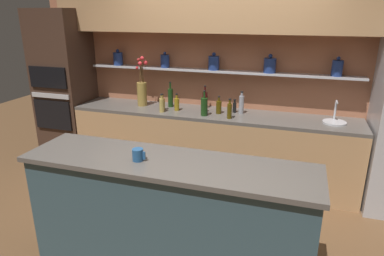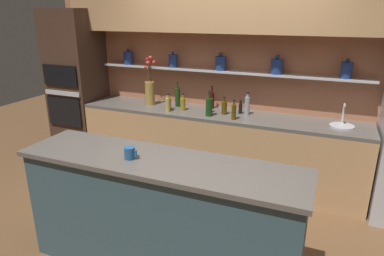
{
  "view_description": "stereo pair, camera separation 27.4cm",
  "coord_description": "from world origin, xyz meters",
  "px_view_note": "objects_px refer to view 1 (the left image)",
  "views": [
    {
      "loc": [
        0.93,
        -2.78,
        2.12
      ],
      "look_at": [
        -0.08,
        0.36,
        1.0
      ],
      "focal_mm": 32.0,
      "sensor_mm": 36.0,
      "label": 1
    },
    {
      "loc": [
        1.18,
        -2.68,
        2.12
      ],
      "look_at": [
        -0.08,
        0.36,
        1.0
      ],
      "focal_mm": 32.0,
      "sensor_mm": 36.0,
      "label": 2
    }
  ],
  "objects_px": {
    "bottle_spirit_5": "(162,105)",
    "bottle_wine_1": "(204,106)",
    "sink_fixture": "(335,121)",
    "bottle_oil_8": "(219,107)",
    "flower_vase": "(142,90)",
    "bottle_wine_6": "(170,97)",
    "bottle_oil_0": "(230,110)",
    "bottle_wine_9": "(205,100)",
    "bottle_spirit_4": "(241,104)",
    "bottle_sauce_2": "(205,107)",
    "oven_tower": "(65,89)",
    "bottle_oil_7": "(163,104)",
    "coffee_mug": "(138,155)",
    "bottle_sauce_3": "(235,107)",
    "bottle_oil_10": "(177,104)"
  },
  "relations": [
    {
      "from": "bottle_wine_6",
      "to": "coffee_mug",
      "type": "xyz_separation_m",
      "value": [
        0.47,
        -1.92,
        0.02
      ]
    },
    {
      "from": "bottle_wine_1",
      "to": "bottle_oil_10",
      "type": "distance_m",
      "value": 0.41
    },
    {
      "from": "bottle_oil_0",
      "to": "bottle_sauce_3",
      "type": "bearing_deg",
      "value": 88.47
    },
    {
      "from": "bottle_oil_7",
      "to": "coffee_mug",
      "type": "bearing_deg",
      "value": -73.53
    },
    {
      "from": "flower_vase",
      "to": "bottle_sauce_2",
      "type": "xyz_separation_m",
      "value": [
        0.89,
        -0.05,
        -0.14
      ]
    },
    {
      "from": "sink_fixture",
      "to": "coffee_mug",
      "type": "bearing_deg",
      "value": -130.5
    },
    {
      "from": "bottle_sauce_3",
      "to": "bottle_spirit_5",
      "type": "relative_size",
      "value": 0.74
    },
    {
      "from": "bottle_sauce_2",
      "to": "bottle_sauce_3",
      "type": "relative_size",
      "value": 0.96
    },
    {
      "from": "sink_fixture",
      "to": "bottle_oil_8",
      "type": "xyz_separation_m",
      "value": [
        -1.35,
        -0.03,
        0.06
      ]
    },
    {
      "from": "bottle_sauce_2",
      "to": "bottle_wine_9",
      "type": "xyz_separation_m",
      "value": [
        -0.05,
        0.19,
        0.04
      ]
    },
    {
      "from": "flower_vase",
      "to": "bottle_oil_8",
      "type": "relative_size",
      "value": 2.98
    },
    {
      "from": "sink_fixture",
      "to": "oven_tower",
      "type": "bearing_deg",
      "value": -179.8
    },
    {
      "from": "coffee_mug",
      "to": "flower_vase",
      "type": "bearing_deg",
      "value": 114.75
    },
    {
      "from": "bottle_oil_10",
      "to": "coffee_mug",
      "type": "relative_size",
      "value": 2.07
    },
    {
      "from": "bottle_sauce_3",
      "to": "bottle_oil_8",
      "type": "distance_m",
      "value": 0.21
    },
    {
      "from": "flower_vase",
      "to": "bottle_wine_6",
      "type": "relative_size",
      "value": 1.97
    },
    {
      "from": "bottle_wine_1",
      "to": "bottle_oil_7",
      "type": "height_order",
      "value": "bottle_wine_1"
    },
    {
      "from": "bottle_spirit_4",
      "to": "bottle_wine_9",
      "type": "height_order",
      "value": "bottle_wine_9"
    },
    {
      "from": "bottle_oil_0",
      "to": "bottle_wine_9",
      "type": "relative_size",
      "value": 0.8
    },
    {
      "from": "bottle_sauce_2",
      "to": "bottle_oil_8",
      "type": "distance_m",
      "value": 0.19
    },
    {
      "from": "sink_fixture",
      "to": "bottle_wine_6",
      "type": "height_order",
      "value": "bottle_wine_6"
    },
    {
      "from": "bottle_spirit_5",
      "to": "bottle_wine_1",
      "type": "bearing_deg",
      "value": 1.68
    },
    {
      "from": "oven_tower",
      "to": "bottle_oil_8",
      "type": "height_order",
      "value": "oven_tower"
    },
    {
      "from": "bottle_wine_1",
      "to": "oven_tower",
      "type": "bearing_deg",
      "value": 175.79
    },
    {
      "from": "oven_tower",
      "to": "bottle_oil_0",
      "type": "xyz_separation_m",
      "value": [
        2.43,
        -0.18,
        -0.07
      ]
    },
    {
      "from": "sink_fixture",
      "to": "bottle_wine_6",
      "type": "xyz_separation_m",
      "value": [
        -2.03,
        0.09,
        0.1
      ]
    },
    {
      "from": "bottle_sauce_3",
      "to": "bottle_spirit_4",
      "type": "distance_m",
      "value": 0.1
    },
    {
      "from": "bottle_oil_10",
      "to": "bottle_wine_1",
      "type": "bearing_deg",
      "value": -15.81
    },
    {
      "from": "bottle_spirit_4",
      "to": "bottle_oil_8",
      "type": "xyz_separation_m",
      "value": [
        -0.27,
        -0.08,
        -0.03
      ]
    },
    {
      "from": "flower_vase",
      "to": "bottle_wine_6",
      "type": "distance_m",
      "value": 0.4
    },
    {
      "from": "bottle_oil_7",
      "to": "coffee_mug",
      "type": "xyz_separation_m",
      "value": [
        0.51,
        -1.73,
        0.06
      ]
    },
    {
      "from": "sink_fixture",
      "to": "bottle_wine_1",
      "type": "xyz_separation_m",
      "value": [
        -1.5,
        -0.17,
        0.09
      ]
    },
    {
      "from": "bottle_sauce_3",
      "to": "coffee_mug",
      "type": "distance_m",
      "value": 1.95
    },
    {
      "from": "oven_tower",
      "to": "bottle_oil_7",
      "type": "xyz_separation_m",
      "value": [
        1.53,
        -0.08,
        -0.08
      ]
    },
    {
      "from": "bottle_wine_1",
      "to": "bottle_wine_9",
      "type": "bearing_deg",
      "value": 104.27
    },
    {
      "from": "bottle_sauce_2",
      "to": "bottle_oil_7",
      "type": "bearing_deg",
      "value": -171.63
    },
    {
      "from": "bottle_oil_0",
      "to": "bottle_wine_9",
      "type": "distance_m",
      "value": 0.55
    },
    {
      "from": "bottle_oil_0",
      "to": "oven_tower",
      "type": "bearing_deg",
      "value": 175.71
    },
    {
      "from": "bottle_spirit_4",
      "to": "bottle_oil_7",
      "type": "distance_m",
      "value": 1.0
    },
    {
      "from": "flower_vase",
      "to": "bottle_spirit_4",
      "type": "height_order",
      "value": "flower_vase"
    },
    {
      "from": "bottle_wine_9",
      "to": "bottle_oil_10",
      "type": "distance_m",
      "value": 0.39
    },
    {
      "from": "bottle_spirit_4",
      "to": "coffee_mug",
      "type": "xyz_separation_m",
      "value": [
        -0.48,
        -1.88,
        0.03
      ]
    },
    {
      "from": "coffee_mug",
      "to": "bottle_oil_8",
      "type": "bearing_deg",
      "value": 83.26
    },
    {
      "from": "bottle_sauce_3",
      "to": "bottle_oil_7",
      "type": "relative_size",
      "value": 0.8
    },
    {
      "from": "bottle_spirit_5",
      "to": "bottle_oil_7",
      "type": "xyz_separation_m",
      "value": [
        -0.03,
        0.09,
        -0.01
      ]
    },
    {
      "from": "bottle_spirit_5",
      "to": "oven_tower",
      "type": "bearing_deg",
      "value": 173.72
    },
    {
      "from": "bottle_oil_10",
      "to": "bottle_wine_9",
      "type": "bearing_deg",
      "value": 36.31
    },
    {
      "from": "bottle_oil_8",
      "to": "bottle_spirit_4",
      "type": "bearing_deg",
      "value": 17.75
    },
    {
      "from": "bottle_sauce_3",
      "to": "bottle_oil_8",
      "type": "height_order",
      "value": "bottle_oil_8"
    },
    {
      "from": "sink_fixture",
      "to": "bottle_sauce_2",
      "type": "xyz_separation_m",
      "value": [
        -1.53,
        -0.02,
        0.04
      ]
    }
  ]
}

